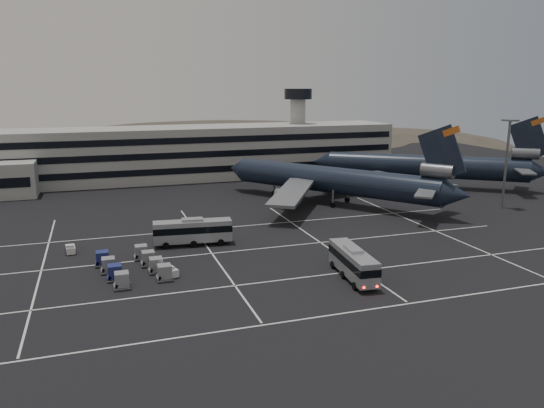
{
  "coord_description": "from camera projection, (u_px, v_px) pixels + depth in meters",
  "views": [
    {
      "loc": [
        -21.68,
        -71.96,
        25.1
      ],
      "look_at": [
        6.53,
        12.57,
        5.0
      ],
      "focal_mm": 35.0,
      "sensor_mm": 36.0,
      "label": 1
    }
  ],
  "objects": [
    {
      "name": "tug_a",
      "position": [
        71.0,
        249.0,
        80.5
      ],
      "size": [
        1.64,
        2.51,
        1.53
      ],
      "rotation": [
        0.0,
        0.0,
        0.09
      ],
      "color": "silver",
      "rests_on": "ground"
    },
    {
      "name": "bus_near",
      "position": [
        353.0,
        261.0,
        70.01
      ],
      "size": [
        3.9,
        12.07,
        4.19
      ],
      "rotation": [
        0.0,
        0.0,
        -0.1
      ],
      "color": "#93959B",
      "rests_on": "ground"
    },
    {
      "name": "uld_cluster",
      "position": [
        132.0,
        265.0,
        72.33
      ],
      "size": [
        10.22,
        13.89,
        2.07
      ],
      "rotation": [
        0.0,
        0.0,
        0.22
      ],
      "color": "#2D2D30",
      "rests_on": "ground"
    },
    {
      "name": "tug_b",
      "position": [
        170.0,
        272.0,
        70.76
      ],
      "size": [
        2.32,
        2.86,
        1.61
      ],
      "rotation": [
        0.0,
        0.0,
        0.38
      ],
      "color": "silver",
      "rests_on": "ground"
    },
    {
      "name": "ground",
      "position": [
        257.0,
        257.0,
        78.8
      ],
      "size": [
        260.0,
        260.0,
        0.0
      ],
      "primitive_type": "plane",
      "color": "black",
      "rests_on": "ground"
    },
    {
      "name": "lane_markings",
      "position": [
        262.0,
        255.0,
        79.77
      ],
      "size": [
        90.0,
        55.62,
        0.01
      ],
      "color": "silver",
      "rests_on": "ground"
    },
    {
      "name": "trijet_main",
      "position": [
        335.0,
        180.0,
        112.9
      ],
      "size": [
        39.87,
        49.79,
        18.08
      ],
      "rotation": [
        0.0,
        0.0,
        0.62
      ],
      "color": "black",
      "rests_on": "ground"
    },
    {
      "name": "bus_far",
      "position": [
        193.0,
        230.0,
        84.46
      ],
      "size": [
        12.62,
        4.18,
        4.38
      ],
      "rotation": [
        0.0,
        0.0,
        1.46
      ],
      "color": "#93959B",
      "rests_on": "ground"
    },
    {
      "name": "terminal",
      "position": [
        170.0,
        154.0,
        142.2
      ],
      "size": [
        125.0,
        26.0,
        24.0
      ],
      "color": "gray",
      "rests_on": "ground"
    },
    {
      "name": "trijet_far",
      "position": [
        429.0,
        166.0,
        131.85
      ],
      "size": [
        49.52,
        39.5,
        18.08
      ],
      "rotation": [
        0.0,
        0.0,
        0.94
      ],
      "color": "black",
      "rests_on": "ground"
    },
    {
      "name": "lightpole_right",
      "position": [
        507.0,
        151.0,
        108.0
      ],
      "size": [
        2.4,
        2.4,
        18.28
      ],
      "color": "slate",
      "rests_on": "ground"
    },
    {
      "name": "hills",
      "position": [
        188.0,
        167.0,
        244.32
      ],
      "size": [
        352.0,
        180.0,
        44.0
      ],
      "color": "#38332B",
      "rests_on": "ground"
    }
  ]
}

